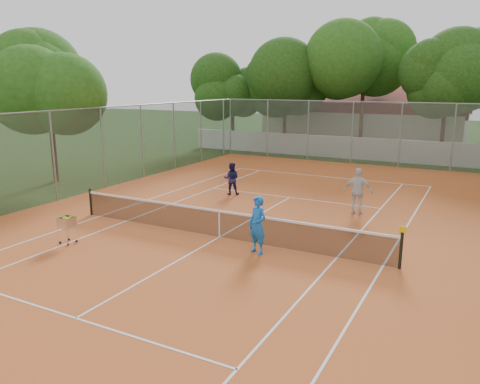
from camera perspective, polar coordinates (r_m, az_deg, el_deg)
The scene contains 12 objects.
ground at distance 16.11m, azimuth -2.51°, elevation -5.59°, with size 120.00×120.00×0.00m, color #15330D.
court_pad at distance 16.10m, azimuth -2.51°, elevation -5.56°, with size 18.00×34.00×0.02m, color #C25B25.
court_lines at distance 16.10m, azimuth -2.51°, elevation -5.51°, with size 10.98×23.78×0.01m, color white.
tennis_net at distance 15.95m, azimuth -2.53°, elevation -3.86°, with size 11.88×0.10×0.98m, color black.
perimeter_fence at distance 15.58m, azimuth -2.58°, elevation 1.39°, with size 18.00×34.00×4.00m, color slate.
boundary_wall at distance 33.35m, azimuth 14.26°, elevation 5.17°, with size 26.00×0.30×1.50m, color silver.
clubhouse at distance 43.35m, azimuth 15.00°, elevation 8.84°, with size 16.40×9.00×4.40m, color beige.
tropical_trees at distance 35.98m, azimuth 15.83°, elevation 12.44°, with size 29.00×19.00×10.00m, color #16380E.
player_near at distance 14.38m, azimuth 2.16°, elevation -4.04°, with size 0.66×0.43×1.81m, color blue.
player_far_left at distance 21.97m, azimuth -1.05°, elevation 1.64°, with size 0.74×0.57×1.52m, color #1B194C.
player_far_right at distance 19.22m, azimuth 14.19°, elevation 0.09°, with size 1.10×0.46×1.87m, color silver.
ball_hopper at distance 16.34m, azimuth -20.31°, elevation -4.27°, with size 0.47×0.47×0.98m, color silver.
Camera 1 is at (7.74, -13.14, 5.20)m, focal length 35.00 mm.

